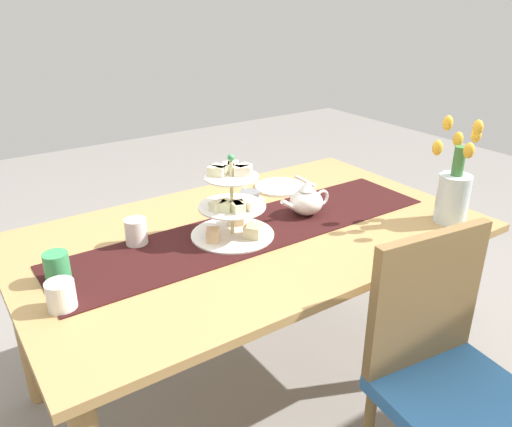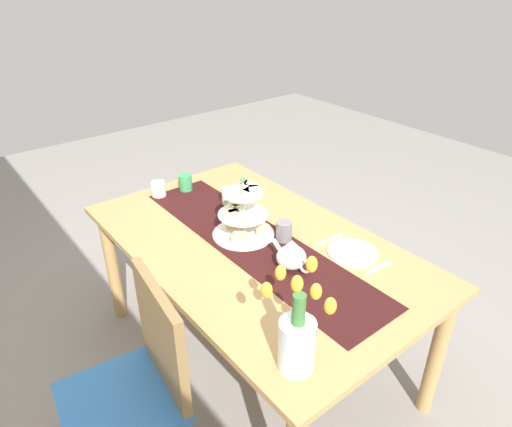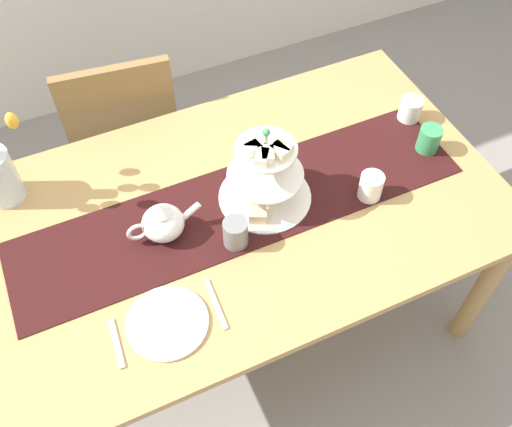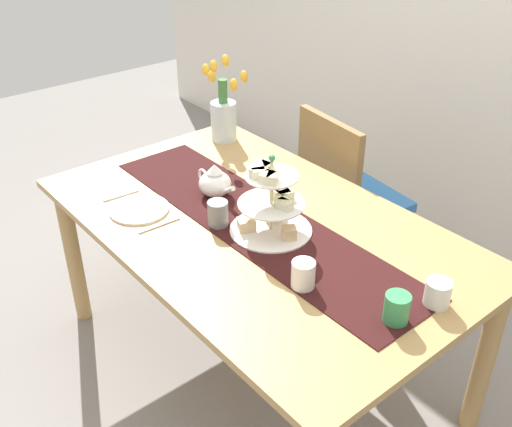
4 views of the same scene
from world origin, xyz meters
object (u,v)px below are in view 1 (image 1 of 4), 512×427
cream_jug (61,296)px  mug_orange (57,267)px  knife_left (254,194)px  mug_white_text (136,232)px  dining_table (252,253)px  teapot (307,201)px  tiered_cake_stand (233,208)px  mug_grey (250,203)px  fork_left (306,181)px  tulip_vase (454,189)px  dinner_plate_left (281,187)px  chair_left (446,370)px

cream_jug → mug_orange: bearing=-100.9°
knife_left → mug_white_text: size_ratio=1.79×
dining_table → teapot: teapot is taller
tiered_cake_stand → mug_grey: tiered_cake_stand is taller
dining_table → fork_left: bearing=-149.4°
tulip_vase → mug_grey: 0.77m
dinner_plate_left → cream_jug: bearing=21.2°
dining_table → tiered_cake_stand: 0.22m
mug_orange → dinner_plate_left: bearing=-166.0°
chair_left → tiered_cake_stand: size_ratio=2.99×
chair_left → tiered_cake_stand: (0.29, -0.73, 0.34)m
tiered_cake_stand → teapot: (-0.34, -0.00, -0.05)m
cream_jug → mug_white_text: (-0.32, -0.25, 0.01)m
knife_left → chair_left: bearing=90.3°
tiered_cake_stand → dining_table: bearing=-178.6°
teapot → fork_left: bearing=-129.2°
tiered_cake_stand → mug_orange: 0.61m
cream_jug → fork_left: size_ratio=0.57×
knife_left → mug_orange: (0.89, 0.26, 0.04)m
teapot → mug_orange: 0.94m
teapot → mug_grey: (0.19, -0.12, -0.01)m
chair_left → mug_grey: size_ratio=9.58×
chair_left → knife_left: chair_left is taller
chair_left → teapot: chair_left is taller
cream_jug → chair_left: bearing=146.6°
tiered_cake_stand → dinner_plate_left: 0.54m
dining_table → teapot: size_ratio=7.07×
cream_jug → mug_orange: (-0.03, -0.16, 0.01)m
knife_left → mug_orange: mug_orange is taller
knife_left → dining_table: bearing=54.8°
dining_table → tulip_vase: bearing=152.1°
dining_table → cream_jug: cream_jug is taller
tulip_vase → fork_left: bearing=-74.9°
dining_table → chair_left: (-0.21, 0.73, -0.14)m
chair_left → fork_left: chair_left is taller
dining_table → knife_left: knife_left is taller
tiered_cake_stand → cream_jug: bearing=10.7°
mug_grey → dining_table: bearing=59.9°
mug_orange → chair_left: bearing=139.4°
teapot → mug_white_text: (0.65, -0.13, -0.01)m
tulip_vase → knife_left: size_ratio=2.36×
cream_jug → knife_left: 1.01m
chair_left → mug_white_text: bearing=-55.1°
dining_table → teapot: (-0.26, 0.00, 0.15)m
teapot → chair_left: bearing=86.4°
fork_left → mug_grey: bearing=21.9°
tiered_cake_stand → mug_white_text: size_ratio=3.20×
mug_grey → mug_white_text: (0.46, -0.01, -0.00)m
tulip_vase → cream_jug: (1.39, -0.24, -0.09)m
mug_white_text → mug_orange: 0.31m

